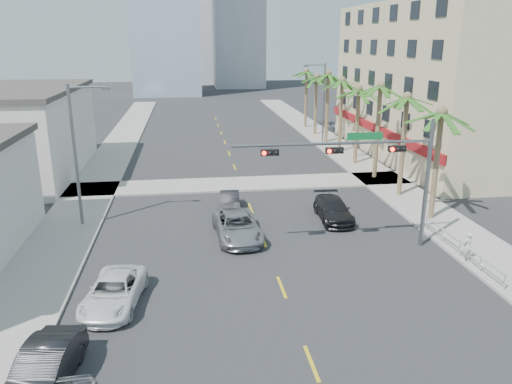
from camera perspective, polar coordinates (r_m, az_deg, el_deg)
The scene contains 25 objects.
ground at distance 21.30m, azimuth 5.02°, elevation -15.79°, with size 260.00×260.00×0.00m, color #262628.
sidewalk_right at distance 42.35m, azimuth 14.99°, elevation 0.77°, with size 4.00×120.00×0.15m, color gray.
sidewalk_left at distance 39.89m, azimuth -18.75°, elevation -0.56°, with size 4.00×120.00×0.15m, color gray.
sidewalk_cross at distance 41.25m, azimuth -1.68°, elevation 0.93°, with size 80.00×4.00×0.15m, color gray.
building_right at distance 54.31m, azimuth 21.49°, elevation 11.65°, with size 15.25×28.00×15.00m.
building_left_far at distance 48.56m, azimuth -26.22°, elevation 5.92°, with size 11.00×18.00×7.20m, color beige.
tower_far_center at distance 142.73m, azimuth -7.85°, elevation 20.72°, with size 16.00×16.00×42.00m, color #ADADB2.
traffic_signal_mast at distance 28.01m, azimuth 13.31°, elevation 3.25°, with size 11.12×0.54×7.20m.
palm_tree_0 at distance 33.68m, azimuth 20.46°, elevation 8.41°, with size 4.80×4.80×7.80m.
palm_tree_1 at distance 38.27m, azimuth 16.89°, elevation 10.20°, with size 4.80×4.80×8.16m.
palm_tree_2 at distance 42.99m, azimuth 14.06°, elevation 11.56°, with size 4.80×4.80×8.52m.
palm_tree_3 at distance 47.91m, azimuth 11.70°, elevation 11.39°, with size 4.80×4.80×7.80m.
palm_tree_4 at distance 52.80m, azimuth 9.84°, elevation 12.37°, with size 4.80×4.80×8.16m.
palm_tree_5 at distance 57.74m, azimuth 8.29°, elevation 13.17°, with size 4.80×4.80×8.52m.
palm_tree_6 at distance 62.79m, azimuth 6.94°, elevation 12.88°, with size 4.80×4.80×7.80m.
palm_tree_7 at distance 67.80m, azimuth 5.82°, elevation 13.51°, with size 4.80×4.80×8.16m.
streetlight_left at distance 32.78m, azimuth -19.69°, elevation 4.67°, with size 2.55×0.25×9.00m.
streetlight_right at distance 57.82m, azimuth 7.58°, elevation 10.49°, with size 2.55×0.25×9.00m.
guardrail at distance 29.60m, azimuth 22.31°, elevation -5.81°, with size 0.08×8.08×1.00m.
car_parked_mid at distance 19.47m, azimuth -23.03°, elevation -18.10°, with size 1.59×4.57×1.50m, color black.
car_parked_far at distance 23.69m, azimuth -15.94°, elevation -10.93°, with size 2.23×4.84×1.35m, color white.
car_lane_left at distance 35.05m, azimuth -3.02°, elevation -1.09°, with size 1.33×3.80×1.25m, color black.
car_lane_center at distance 30.07m, azimuth -2.16°, elevation -3.94°, with size 2.52×5.48×1.52m, color #ADACB1.
car_lane_right at distance 33.50m, azimuth 8.82°, elevation -2.00°, with size 1.98×4.87×1.41m, color black.
pedestrian at distance 28.98m, azimuth 23.01°, elevation -5.77°, with size 0.59×0.39×1.62m, color silver.
Camera 1 is at (-4.21, -17.41, 11.53)m, focal length 35.00 mm.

